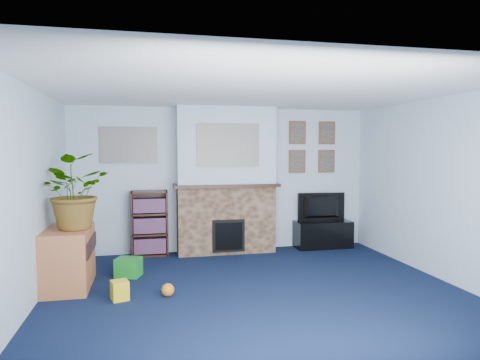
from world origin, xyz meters
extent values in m
cube|color=black|center=(0.00, 0.00, 0.00)|extent=(5.00, 4.50, 0.01)
cube|color=white|center=(0.00, 0.00, 2.40)|extent=(5.00, 4.50, 0.01)
cube|color=silver|center=(0.00, 2.25, 1.20)|extent=(5.00, 0.04, 2.40)
cube|color=silver|center=(0.00, -2.25, 1.20)|extent=(5.00, 0.04, 2.40)
cube|color=silver|center=(-2.50, 0.00, 1.20)|extent=(0.04, 4.50, 2.40)
cube|color=silver|center=(2.50, 0.00, 1.20)|extent=(0.04, 4.50, 2.40)
cube|color=brown|center=(0.00, 2.05, 0.55)|extent=(1.60, 0.40, 1.10)
cube|color=brown|center=(0.00, 2.05, 1.75)|extent=(1.60, 0.40, 1.30)
cube|color=brown|center=(0.00, 2.02, 1.12)|extent=(1.72, 0.50, 0.05)
cube|color=brown|center=(0.00, 1.84, 0.32)|extent=(0.52, 0.08, 0.52)
cube|color=brown|center=(0.00, 1.80, 0.32)|extent=(0.44, 0.02, 0.44)
cube|color=gray|center=(0.00, 1.84, 1.78)|extent=(1.00, 0.03, 0.68)
cube|color=gray|center=(-1.55, 2.23, 1.78)|extent=(0.90, 0.03, 0.58)
cube|color=brown|center=(1.30, 2.23, 2.00)|extent=(0.30, 0.03, 0.40)
cube|color=brown|center=(1.85, 2.23, 2.00)|extent=(0.30, 0.03, 0.40)
cube|color=brown|center=(1.30, 2.23, 1.50)|extent=(0.30, 0.03, 0.40)
cube|color=brown|center=(1.85, 2.23, 1.50)|extent=(0.30, 0.03, 0.40)
cube|color=black|center=(1.71, 2.03, 0.23)|extent=(0.98, 0.41, 0.46)
imported|color=black|center=(1.71, 2.05, 0.71)|extent=(0.85, 0.17, 0.49)
cube|color=black|center=(-1.24, 2.23, 0.53)|extent=(0.58, 0.02, 1.05)
cube|color=black|center=(-1.52, 2.10, 0.53)|extent=(0.03, 0.28, 1.05)
cube|color=black|center=(-0.97, 2.10, 0.53)|extent=(0.03, 0.28, 1.05)
cube|color=black|center=(-1.24, 2.10, 0.01)|extent=(0.56, 0.28, 0.03)
cube|color=black|center=(-1.24, 2.10, 0.35)|extent=(0.56, 0.28, 0.03)
cube|color=black|center=(-1.24, 2.10, 0.68)|extent=(0.56, 0.28, 0.03)
cube|color=black|center=(-1.24, 2.10, 1.04)|extent=(0.56, 0.28, 0.03)
cube|color=black|center=(-1.24, 2.09, 0.17)|extent=(0.50, 0.22, 0.24)
cube|color=black|center=(-1.24, 2.09, 0.50)|extent=(0.50, 0.22, 0.24)
cube|color=black|center=(-1.24, 2.09, 0.82)|extent=(0.50, 0.22, 0.22)
cube|color=#B16138|center=(-2.24, 0.70, 0.35)|extent=(0.53, 0.95, 0.74)
imported|color=#26661E|center=(-2.19, 0.65, 1.20)|extent=(1.08, 1.05, 0.92)
cube|color=gold|center=(-0.06, 2.00, 1.22)|extent=(0.10, 0.06, 0.14)
cylinder|color=#B2BFC6|center=(0.27, 2.00, 1.23)|extent=(0.05, 0.05, 0.16)
sphere|color=gray|center=(-0.49, 2.00, 1.22)|extent=(0.14, 0.14, 0.14)
cylinder|color=yellow|center=(0.77, 2.00, 1.21)|extent=(0.06, 0.06, 0.12)
cube|color=#198C26|center=(-1.53, 1.00, 0.14)|extent=(0.38, 0.34, 0.25)
sphere|color=orange|center=(-1.06, 0.09, 0.09)|extent=(0.15, 0.15, 0.15)
cube|color=yellow|center=(-1.60, 0.10, 0.11)|extent=(0.22, 0.22, 0.22)
cylinder|color=purple|center=(-2.30, 1.20, 0.07)|extent=(0.35, 0.15, 0.20)
camera|label=1|loc=(-1.27, -4.85, 1.72)|focal=32.00mm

